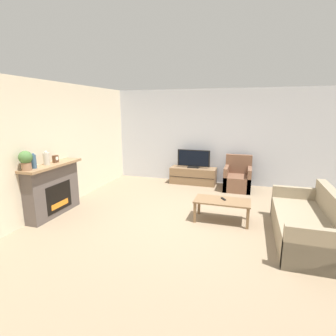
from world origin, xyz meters
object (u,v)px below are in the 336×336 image
(coffee_table, at_px, (222,203))
(tv_stand, at_px, (193,176))
(armchair, at_px, (238,179))
(remote, at_px, (223,199))
(couch, at_px, (309,225))
(mantel_vase_left, at_px, (34,161))
(mantel_clock, at_px, (56,159))
(potted_plant, at_px, (26,160))
(mantel_vase_centre_left, at_px, (46,158))
(fireplace, at_px, (53,189))
(tv, at_px, (194,159))

(coffee_table, bearing_deg, tv_stand, 113.83)
(tv_stand, bearing_deg, armchair, -9.66)
(tv_stand, xyz_separation_m, remote, (1.09, -2.37, 0.20))
(tv_stand, distance_m, couch, 3.79)
(mantel_vase_left, bearing_deg, mantel_clock, 89.92)
(potted_plant, bearing_deg, remote, 21.78)
(mantel_vase_centre_left, relative_size, couch, 0.14)
(mantel_vase_left, bearing_deg, coffee_table, 18.34)
(fireplace, distance_m, mantel_clock, 0.62)
(mantel_vase_left, distance_m, armchair, 4.92)
(couch, bearing_deg, mantel_vase_centre_left, -175.29)
(fireplace, relative_size, potted_plant, 3.98)
(potted_plant, distance_m, remote, 3.70)
(fireplace, relative_size, mantel_vase_centre_left, 5.01)
(mantel_vase_left, height_order, remote, mantel_vase_left)
(mantel_vase_left, distance_m, mantel_vase_centre_left, 0.32)
(mantel_vase_centre_left, bearing_deg, tv_stand, 54.95)
(potted_plant, distance_m, tv_stand, 4.46)
(remote, bearing_deg, couch, -48.03)
(fireplace, distance_m, tv, 3.86)
(potted_plant, bearing_deg, mantel_clock, 89.94)
(tv, xyz_separation_m, coffee_table, (1.07, -2.43, -0.35))
(coffee_table, xyz_separation_m, couch, (1.45, -0.39, -0.09))
(tv_stand, height_order, remote, tv_stand)
(fireplace, bearing_deg, mantel_clock, 82.96)
(coffee_table, distance_m, remote, 0.09)
(fireplace, xyz_separation_m, armchair, (3.54, 2.90, -0.25))
(tv, bearing_deg, couch, -48.20)
(tv, distance_m, remote, 2.62)
(armchair, bearing_deg, coffee_table, -94.91)
(tv_stand, relative_size, remote, 8.78)
(coffee_table, height_order, remote, remote)
(coffee_table, bearing_deg, potted_plant, -158.98)
(mantel_vase_left, bearing_deg, remote, 19.13)
(tv_stand, bearing_deg, mantel_vase_centre_left, -125.05)
(armchair, relative_size, couch, 0.45)
(remote, bearing_deg, mantel_vase_centre_left, 163.50)
(mantel_clock, distance_m, couch, 4.86)
(tv, xyz_separation_m, remote, (1.09, -2.37, -0.28))
(remote, relative_size, couch, 0.07)
(remote, distance_m, couch, 1.51)
(mantel_vase_centre_left, bearing_deg, remote, 14.15)
(fireplace, distance_m, coffee_table, 3.42)
(potted_plant, xyz_separation_m, coffee_table, (3.33, 1.28, -0.90))
(coffee_table, xyz_separation_m, remote, (0.01, 0.06, 0.07))
(mantel_clock, height_order, coffee_table, mantel_clock)
(mantel_clock, bearing_deg, remote, 10.12)
(mantel_vase_left, relative_size, coffee_table, 0.27)
(fireplace, distance_m, potted_plant, 0.94)
(mantel_vase_left, relative_size, tv_stand, 0.22)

